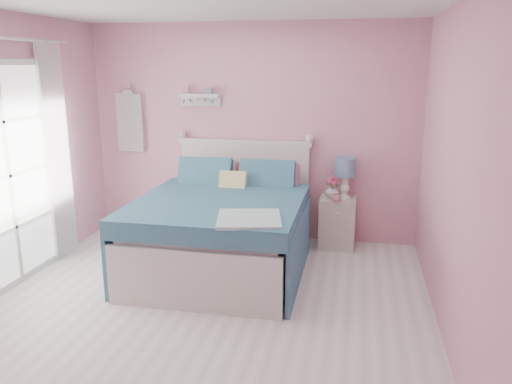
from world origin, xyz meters
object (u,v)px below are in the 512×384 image
(vase, at_px, (332,191))
(teacup, at_px, (336,198))
(table_lamp, at_px, (345,170))
(nightstand, at_px, (337,223))
(bed, at_px, (224,230))

(vase, height_order, teacup, vase)
(table_lamp, relative_size, vase, 2.82)
(nightstand, bearing_deg, bed, -144.16)
(vase, xyz_separation_m, teacup, (0.06, -0.15, -0.04))
(nightstand, bearing_deg, table_lamp, 41.80)
(bed, distance_m, vase, 1.39)
(teacup, bearing_deg, bed, -148.91)
(table_lamp, distance_m, teacup, 0.36)
(table_lamp, distance_m, vase, 0.29)
(nightstand, height_order, teacup, teacup)
(bed, xyz_separation_m, nightstand, (1.16, 0.83, -0.11))
(bed, bearing_deg, table_lamp, 36.23)
(table_lamp, xyz_separation_m, vase, (-0.14, -0.05, -0.24))
(bed, xyz_separation_m, teacup, (1.14, 0.69, 0.23))
(table_lamp, bearing_deg, vase, -159.15)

